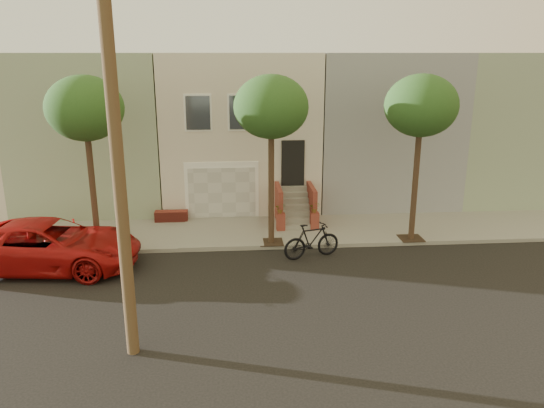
{
  "coord_description": "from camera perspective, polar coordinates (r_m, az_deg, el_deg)",
  "views": [
    {
      "loc": [
        -0.47,
        -14.84,
        7.15
      ],
      "look_at": [
        0.96,
        3.0,
        1.94
      ],
      "focal_mm": 34.41,
      "sensor_mm": 36.0,
      "label": 1
    }
  ],
  "objects": [
    {
      "name": "tree_right",
      "position": [
        20.09,
        16.01,
        10.19
      ],
      "size": [
        2.7,
        2.57,
        6.3
      ],
      "color": "#2D2116",
      "rests_on": "sidewalk"
    },
    {
      "name": "tree_mid",
      "position": [
        18.9,
        -0.09,
        10.46
      ],
      "size": [
        2.7,
        2.57,
        6.3
      ],
      "color": "#2D2116",
      "rests_on": "sidewalk"
    },
    {
      "name": "ground",
      "position": [
        16.48,
        -2.51,
        -9.51
      ],
      "size": [
        90.0,
        90.0,
        0.0
      ],
      "primitive_type": "plane",
      "color": "black",
      "rests_on": "ground"
    },
    {
      "name": "motorcycle",
      "position": [
        18.84,
        4.37,
        -4.02
      ],
      "size": [
        2.25,
        1.22,
        1.3
      ],
      "primitive_type": "imported",
      "rotation": [
        0.0,
        0.0,
        1.87
      ],
      "color": "black",
      "rests_on": "ground"
    },
    {
      "name": "sidewalk",
      "position": [
        21.4,
        -3.06,
        -3.11
      ],
      "size": [
        40.0,
        3.7,
        0.15
      ],
      "primitive_type": "cube",
      "color": "gray",
      "rests_on": "ground"
    },
    {
      "name": "house_row",
      "position": [
        26.27,
        -3.54,
        8.52
      ],
      "size": [
        33.1,
        11.7,
        7.0
      ],
      "color": "beige",
      "rests_on": "sidewalk"
    },
    {
      "name": "tree_left",
      "position": [
        19.5,
        -19.79,
        9.7
      ],
      "size": [
        2.7,
        2.57,
        6.3
      ],
      "color": "#2D2116",
      "rests_on": "sidewalk"
    },
    {
      "name": "pickup_truck",
      "position": [
        19.36,
        -23.22,
        -4.16
      ],
      "size": [
        6.34,
        3.39,
        1.69
      ],
      "primitive_type": "imported",
      "rotation": [
        0.0,
        0.0,
        1.47
      ],
      "color": "#AA1110",
      "rests_on": "ground"
    }
  ]
}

